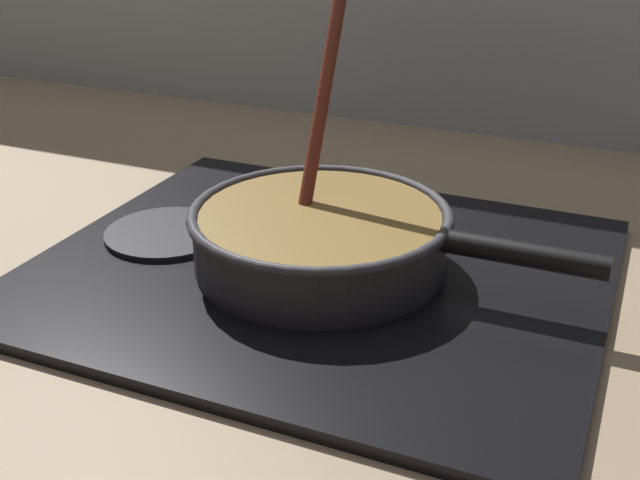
% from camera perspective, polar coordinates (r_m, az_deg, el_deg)
% --- Properties ---
extents(ground, '(2.40, 1.60, 0.04)m').
position_cam_1_polar(ground, '(0.69, -15.53, -11.49)').
color(ground, '#9E8466').
extents(hob_plate, '(0.56, 0.48, 0.01)m').
position_cam_1_polar(hob_plate, '(0.81, 0.00, -2.22)').
color(hob_plate, black).
rests_on(hob_plate, ground).
extents(burner_ring, '(0.18, 0.18, 0.01)m').
position_cam_1_polar(burner_ring, '(0.81, 0.00, -1.59)').
color(burner_ring, '#592D0C').
rests_on(burner_ring, hob_plate).
extents(spare_burner, '(0.13, 0.13, 0.01)m').
position_cam_1_polar(spare_burner, '(0.89, -10.90, 0.50)').
color(spare_burner, '#262628').
rests_on(spare_burner, hob_plate).
extents(cooking_pan, '(0.40, 0.28, 0.31)m').
position_cam_1_polar(cooking_pan, '(0.79, 0.13, 0.38)').
color(cooking_pan, '#38383D').
rests_on(cooking_pan, hob_plate).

